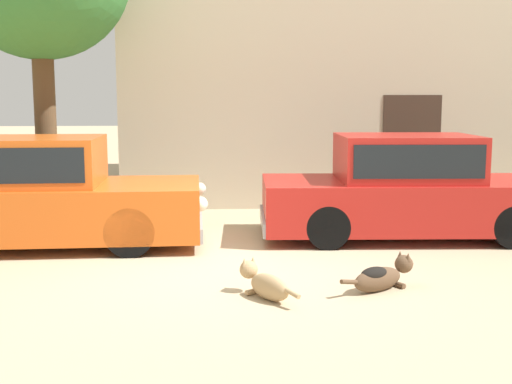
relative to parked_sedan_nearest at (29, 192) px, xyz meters
The scene contains 6 objects.
ground_plane 3.17m from the parked_sedan_nearest, 27.17° to the right, with size 80.00×80.00×0.00m, color tan.
parked_sedan_nearest is the anchor object (origin of this frame).
parked_sedan_second 5.42m from the parked_sedan_nearest, ahead, with size 4.48×1.94×1.52m.
apartment_block 11.08m from the parked_sedan_nearest, 35.54° to the left, with size 15.46×6.68×8.19m.
stray_dog_spotted 5.05m from the parked_sedan_nearest, 29.74° to the right, with size 0.97×0.61×0.38m.
stray_dog_tan 4.11m from the parked_sedan_nearest, 41.10° to the right, with size 0.60×0.83×0.38m.
Camera 1 is at (-0.23, -7.88, 2.07)m, focal length 46.42 mm.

